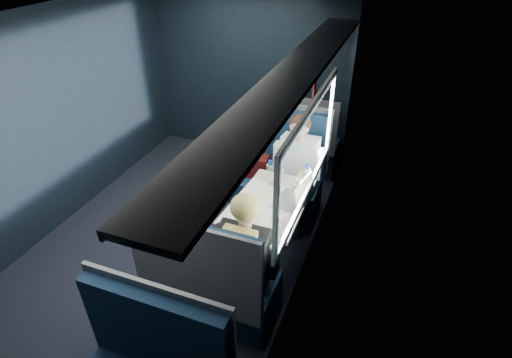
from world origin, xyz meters
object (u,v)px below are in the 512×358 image
at_px(cup, 298,184).
at_px(man, 296,168).
at_px(seat_bay_near, 277,178).
at_px(bottle_small, 306,176).
at_px(seat_bay_far, 213,285).
at_px(table, 269,207).
at_px(laptop, 297,197).
at_px(seat_row_front, 299,144).
at_px(woman, 248,252).

bearing_deg(cup, man, 107.63).
xyz_separation_m(seat_bay_near, bottle_small, (0.46, -0.50, 0.42)).
bearing_deg(seat_bay_far, bottle_small, 70.53).
relative_size(table, laptop, 2.49).
height_order(table, seat_row_front, seat_row_front).
relative_size(seat_row_front, laptop, 2.89).
xyz_separation_m(seat_row_front, woman, (0.25, -2.50, 0.32)).
bearing_deg(seat_bay_near, woman, -80.50).
bearing_deg(cup, table, -122.28).
height_order(seat_row_front, laptop, seat_row_front).
distance_m(seat_row_front, man, 1.17).
xyz_separation_m(seat_bay_far, man, (0.25, 1.57, 0.30)).
xyz_separation_m(woman, laptop, (0.19, 0.75, 0.09)).
relative_size(table, woman, 0.76).
distance_m(seat_bay_far, bottle_small, 1.39).
bearing_deg(table, man, 84.48).
height_order(seat_bay_near, seat_bay_far, same).
bearing_deg(table, seat_bay_near, 102.71).
bearing_deg(laptop, seat_bay_far, -115.54).
distance_m(man, bottle_small, 0.40).
bearing_deg(bottle_small, seat_bay_near, 132.50).
relative_size(laptop, bottle_small, 1.67).
relative_size(woman, cup, 14.42).
distance_m(man, woman, 1.41).
height_order(seat_bay_far, laptop, seat_bay_far).
bearing_deg(cup, seat_bay_near, 124.52).
distance_m(seat_row_front, bottle_small, 1.55).
distance_m(table, seat_bay_near, 0.92).
bearing_deg(bottle_small, seat_bay_far, -109.47).
height_order(man, laptop, man).
height_order(seat_row_front, man, man).
distance_m(seat_row_front, laptop, 1.85).
relative_size(table, seat_row_front, 0.86).
height_order(table, woman, woman).
relative_size(laptop, cup, 4.38).
bearing_deg(man, woman, -90.00).
bearing_deg(seat_bay_far, cup, 72.36).
distance_m(seat_bay_far, seat_row_front, 2.67).
xyz_separation_m(seat_bay_near, woman, (0.26, -1.58, 0.31)).
xyz_separation_m(seat_bay_near, cup, (0.39, -0.57, 0.36)).
relative_size(table, cup, 10.90).
distance_m(woman, laptop, 0.78).
height_order(man, woman, same).
distance_m(woman, bottle_small, 1.10).
relative_size(man, cup, 14.42).
relative_size(seat_bay_far, cup, 13.74).
bearing_deg(seat_bay_far, woman, 33.82).
height_order(seat_row_front, cup, seat_row_front).
bearing_deg(seat_bay_far, seat_row_front, 90.00).
bearing_deg(seat_row_front, laptop, -75.94).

